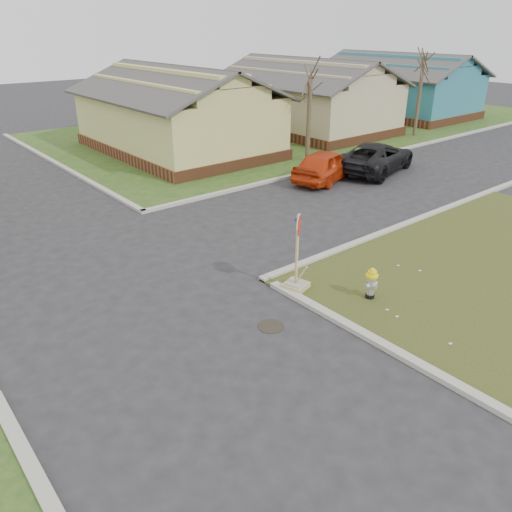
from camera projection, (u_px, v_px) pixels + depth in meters
ground at (181, 351)px, 11.06m from camera, size 120.00×120.00×0.00m
verge_far_right at (310, 123)px, 36.31m from camera, size 37.00×19.00×0.05m
curbs at (91, 273)px, 14.56m from camera, size 80.00×40.00×0.12m
manhole at (271, 326)px, 11.97m from camera, size 0.64×0.64×0.01m
side_house_yellow at (176, 112)px, 27.44m from camera, size 7.60×11.60×4.70m
side_house_tan at (306, 97)px, 33.19m from camera, size 7.60×11.60×4.70m
side_house_teal at (397, 86)px, 38.94m from camera, size 7.60×11.60×4.70m
tree_mid_right at (309, 120)px, 25.35m from camera, size 0.22×0.22×4.20m
tree_far_right at (419, 97)px, 31.19m from camera, size 0.22×0.22×4.76m
fire_hydrant at (371, 281)px, 12.94m from camera, size 0.32×0.32×0.87m
stop_sign at (296, 273)px, 13.41m from camera, size 0.62×0.60×2.17m
red_sedan at (326, 165)px, 22.86m from camera, size 4.50×2.83×1.43m
dark_pickup at (376, 157)px, 24.21m from camera, size 5.56×3.59×1.42m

